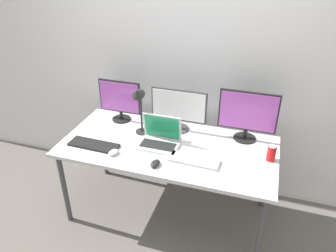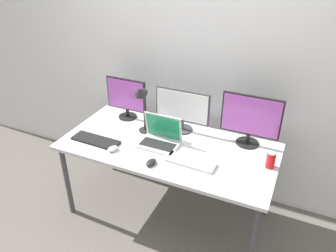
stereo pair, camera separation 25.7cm
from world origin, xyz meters
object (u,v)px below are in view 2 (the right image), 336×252
(monitor_center, at_px, (182,109))
(monitor_right, at_px, (251,119))
(laptop_silver, at_px, (160,138))
(keyboard_main, at_px, (96,140))
(soda_can_near_keyboard, at_px, (271,160))
(work_desk, at_px, (168,151))
(mouse_by_keyboard, at_px, (113,149))
(mouse_by_laptop, at_px, (151,162))
(monitor_left, at_px, (126,97))
(keyboard_aux, at_px, (191,162))
(desk_lamp, at_px, (141,101))

(monitor_center, xyz_separation_m, monitor_right, (0.57, 0.02, 0.02))
(laptop_silver, bearing_deg, keyboard_main, -158.99)
(laptop_silver, height_order, soda_can_near_keyboard, laptop_silver)
(work_desk, relative_size, soda_can_near_keyboard, 13.82)
(monitor_right, height_order, mouse_by_keyboard, monitor_right)
(mouse_by_keyboard, xyz_separation_m, mouse_by_laptop, (0.36, -0.04, -0.00))
(laptop_silver, height_order, mouse_by_laptop, laptop_silver)
(work_desk, xyz_separation_m, keyboard_main, (-0.57, -0.20, 0.07))
(work_desk, height_order, mouse_by_laptop, mouse_by_laptop)
(keyboard_main, bearing_deg, monitor_left, 88.39)
(monitor_center, bearing_deg, soda_can_near_keyboard, -16.29)
(soda_can_near_keyboard, bearing_deg, monitor_center, 163.71)
(monitor_left, xyz_separation_m, keyboard_main, (-0.02, -0.48, -0.20))
(keyboard_main, bearing_deg, work_desk, 20.29)
(keyboard_aux, xyz_separation_m, desk_lamp, (-0.54, 0.24, 0.30))
(mouse_by_laptop, bearing_deg, monitor_right, 50.03)
(work_desk, height_order, monitor_left, monitor_left)
(mouse_by_keyboard, xyz_separation_m, desk_lamp, (0.09, 0.34, 0.29))
(keyboard_main, relative_size, soda_can_near_keyboard, 3.27)
(laptop_silver, bearing_deg, mouse_by_keyboard, -139.65)
(monitor_right, xyz_separation_m, mouse_by_laptop, (-0.59, -0.58, -0.21))
(soda_can_near_keyboard, distance_m, desk_lamp, 1.11)
(monitor_left, bearing_deg, monitor_center, -0.76)
(work_desk, bearing_deg, desk_lamp, 163.28)
(mouse_by_laptop, bearing_deg, desk_lamp, 131.27)
(soda_can_near_keyboard, xyz_separation_m, desk_lamp, (-1.08, 0.04, 0.25))
(keyboard_main, xyz_separation_m, keyboard_aux, (0.83, 0.04, 0.00))
(keyboard_aux, bearing_deg, mouse_by_keyboard, -169.03)
(work_desk, xyz_separation_m, keyboard_aux, (0.26, -0.16, 0.07))
(work_desk, relative_size, mouse_by_laptop, 16.80)
(work_desk, height_order, desk_lamp, desk_lamp)
(monitor_center, bearing_deg, monitor_right, 1.69)
(monitor_left, relative_size, mouse_by_keyboard, 4.17)
(monitor_center, xyz_separation_m, mouse_by_keyboard, (-0.37, -0.53, -0.19))
(keyboard_aux, bearing_deg, desk_lamp, 157.91)
(keyboard_main, bearing_deg, monitor_right, 24.25)
(laptop_silver, relative_size, keyboard_main, 0.78)
(monitor_right, xyz_separation_m, mouse_by_keyboard, (-0.95, -0.55, -0.21))
(monitor_center, bearing_deg, mouse_by_keyboard, -125.18)
(work_desk, height_order, mouse_by_keyboard, mouse_by_keyboard)
(monitor_center, height_order, desk_lamp, desk_lamp)
(monitor_center, distance_m, soda_can_near_keyboard, 0.84)
(work_desk, xyz_separation_m, monitor_left, (-0.54, 0.28, 0.26))
(work_desk, relative_size, keyboard_main, 4.22)
(monitor_right, xyz_separation_m, keyboard_aux, (-0.32, -0.45, -0.22))
(monitor_right, distance_m, mouse_by_laptop, 0.86)
(keyboard_aux, distance_m, mouse_by_laptop, 0.30)
(mouse_by_laptop, relative_size, soda_can_near_keyboard, 0.82)
(monitor_right, distance_m, keyboard_aux, 0.59)
(laptop_silver, bearing_deg, mouse_by_laptop, -78.02)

